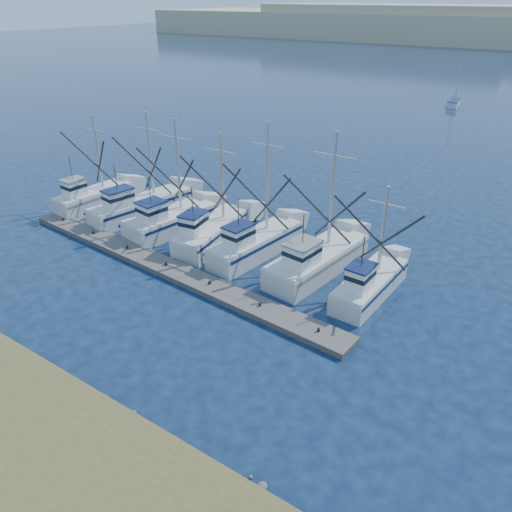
# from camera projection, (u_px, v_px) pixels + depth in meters

# --- Properties ---
(ground) EXTENTS (500.00, 500.00, 0.00)m
(ground) POSITION_uv_depth(u_px,v_px,m) (224.00, 380.00, 24.00)
(ground) COLOR #0B1934
(ground) RESTS_ON ground
(floating_dock) EXTENTS (28.10, 3.84, 0.37)m
(floating_dock) POSITION_uv_depth(u_px,v_px,m) (166.00, 267.00, 33.49)
(floating_dock) COLOR #5F5B55
(floating_dock) RESTS_ON ground
(trawler_fleet) EXTENTS (27.75, 9.25, 9.15)m
(trawler_fleet) POSITION_uv_depth(u_px,v_px,m) (210.00, 231.00, 36.82)
(trawler_fleet) COLOR silver
(trawler_fleet) RESTS_ON ground
(sailboat_far) EXTENTS (2.13, 5.15, 8.10)m
(sailboat_far) POSITION_uv_depth(u_px,v_px,m) (454.00, 103.00, 82.70)
(sailboat_far) COLOR silver
(sailboat_far) RESTS_ON ground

